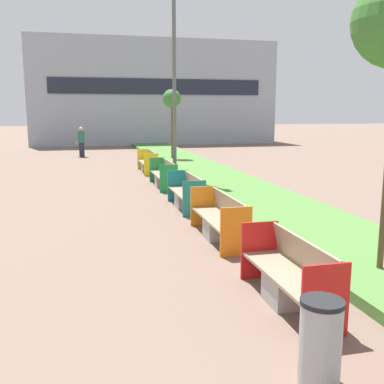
% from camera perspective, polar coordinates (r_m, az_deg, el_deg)
% --- Properties ---
extents(planter_grass_strip, '(2.80, 120.00, 0.18)m').
position_cam_1_polar(planter_grass_strip, '(11.48, 12.75, -3.12)').
color(planter_grass_strip, '#4C7A38').
rests_on(planter_grass_strip, ground).
extents(building_backdrop, '(19.82, 5.55, 8.33)m').
position_cam_1_polar(building_backdrop, '(38.84, -4.95, 12.38)').
color(building_backdrop, '#939EAD').
rests_on(building_backdrop, ground).
extents(bench_red_frame, '(0.65, 2.11, 0.94)m').
position_cam_1_polar(bench_red_frame, '(6.58, 12.24, -10.69)').
color(bench_red_frame, '#9E9B96').
rests_on(bench_red_frame, ground).
extents(bench_orange_frame, '(0.65, 2.43, 0.94)m').
position_cam_1_polar(bench_orange_frame, '(9.60, 3.52, -3.74)').
color(bench_orange_frame, '#9E9B96').
rests_on(bench_orange_frame, ground).
extents(bench_teal_frame, '(0.65, 2.16, 0.94)m').
position_cam_1_polar(bench_teal_frame, '(12.59, -0.68, -0.39)').
color(bench_teal_frame, '#9E9B96').
rests_on(bench_teal_frame, ground).
extents(bench_green_frame, '(0.65, 2.43, 0.94)m').
position_cam_1_polar(bench_green_frame, '(16.21, -3.58, 2.01)').
color(bench_green_frame, '#9E9B96').
rests_on(bench_green_frame, ground).
extents(bench_yellow_frame, '(0.65, 2.39, 0.94)m').
position_cam_1_polar(bench_yellow_frame, '(20.19, -5.57, 3.60)').
color(bench_yellow_frame, '#9E9B96').
rests_on(bench_yellow_frame, ground).
extents(litter_bin, '(0.43, 0.43, 0.89)m').
position_cam_1_polar(litter_bin, '(4.84, 15.97, -17.83)').
color(litter_bin, '#9EA0A5').
rests_on(litter_bin, ground).
extents(street_lamp_post, '(0.24, 0.44, 8.65)m').
position_cam_1_polar(street_lamp_post, '(17.28, -2.29, 16.95)').
color(street_lamp_post, '#56595B').
rests_on(street_lamp_post, ground).
extents(sapling_tree_far, '(0.98, 0.98, 3.84)m').
position_cam_1_polar(sapling_tree_far, '(24.34, -2.59, 11.63)').
color(sapling_tree_far, brown).
rests_on(sapling_tree_far, ground).
extents(pedestrian_walking, '(0.53, 0.24, 1.77)m').
position_cam_1_polar(pedestrian_walking, '(27.54, -13.88, 6.22)').
color(pedestrian_walking, '#232633').
rests_on(pedestrian_walking, ground).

